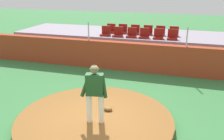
{
  "coord_description": "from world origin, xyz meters",
  "views": [
    {
      "loc": [
        2.41,
        -6.25,
        4.01
      ],
      "look_at": [
        0.0,
        1.8,
        1.12
      ],
      "focal_mm": 40.56,
      "sensor_mm": 36.0,
      "label": 1
    }
  ],
  "objects_px": {
    "stadium_chair_11": "(174,33)",
    "stadium_chair_6": "(111,30)",
    "stadium_chair_7": "(122,30)",
    "stadium_chair_10": "(160,32)",
    "stadium_chair_4": "(158,36)",
    "stadium_chair_1": "(118,33)",
    "stadium_chair_9": "(148,32)",
    "stadium_chair_3": "(144,35)",
    "baseball": "(88,110)",
    "fielding_glove": "(108,109)",
    "stadium_chair_5": "(172,36)",
    "stadium_chair_2": "(132,34)",
    "stadium_chair_0": "(106,33)",
    "stadium_chair_8": "(135,31)",
    "pitcher": "(95,89)"
  },
  "relations": [
    {
      "from": "fielding_glove",
      "to": "stadium_chair_8",
      "type": "height_order",
      "value": "stadium_chair_8"
    },
    {
      "from": "stadium_chair_4",
      "to": "stadium_chair_11",
      "type": "relative_size",
      "value": 1.0
    },
    {
      "from": "stadium_chair_0",
      "to": "stadium_chair_11",
      "type": "height_order",
      "value": "same"
    },
    {
      "from": "fielding_glove",
      "to": "stadium_chair_0",
      "type": "relative_size",
      "value": 0.6
    },
    {
      "from": "stadium_chair_6",
      "to": "stadium_chair_11",
      "type": "relative_size",
      "value": 1.0
    },
    {
      "from": "fielding_glove",
      "to": "stadium_chair_5",
      "type": "height_order",
      "value": "stadium_chair_5"
    },
    {
      "from": "stadium_chair_2",
      "to": "stadium_chair_11",
      "type": "bearing_deg",
      "value": -155.89
    },
    {
      "from": "stadium_chair_1",
      "to": "stadium_chair_5",
      "type": "bearing_deg",
      "value": -178.86
    },
    {
      "from": "baseball",
      "to": "stadium_chair_0",
      "type": "bearing_deg",
      "value": 103.11
    },
    {
      "from": "fielding_glove",
      "to": "stadium_chair_2",
      "type": "distance_m",
      "value": 6.08
    },
    {
      "from": "stadium_chair_3",
      "to": "stadium_chair_11",
      "type": "xyz_separation_m",
      "value": [
        1.41,
        0.92,
        0.0
      ]
    },
    {
      "from": "stadium_chair_2",
      "to": "stadium_chair_8",
      "type": "distance_m",
      "value": 0.91
    },
    {
      "from": "stadium_chair_3",
      "to": "stadium_chair_8",
      "type": "relative_size",
      "value": 1.0
    },
    {
      "from": "stadium_chair_1",
      "to": "stadium_chair_11",
      "type": "xyz_separation_m",
      "value": [
        2.79,
        0.93,
        0.0
      ]
    },
    {
      "from": "baseball",
      "to": "stadium_chair_1",
      "type": "distance_m",
      "value": 6.31
    },
    {
      "from": "stadium_chair_1",
      "to": "stadium_chair_9",
      "type": "distance_m",
      "value": 1.7
    },
    {
      "from": "stadium_chair_2",
      "to": "stadium_chair_3",
      "type": "relative_size",
      "value": 1.0
    },
    {
      "from": "pitcher",
      "to": "stadium_chair_8",
      "type": "xyz_separation_m",
      "value": [
        -0.46,
        7.57,
        0.28
      ]
    },
    {
      "from": "stadium_chair_9",
      "to": "stadium_chair_10",
      "type": "relative_size",
      "value": 1.0
    },
    {
      "from": "stadium_chair_6",
      "to": "stadium_chair_8",
      "type": "bearing_deg",
      "value": -179.52
    },
    {
      "from": "stadium_chair_7",
      "to": "stadium_chair_10",
      "type": "distance_m",
      "value": 2.09
    },
    {
      "from": "stadium_chair_6",
      "to": "pitcher",
      "type": "bearing_deg",
      "value": 103.7
    },
    {
      "from": "stadium_chair_7",
      "to": "stadium_chair_9",
      "type": "xyz_separation_m",
      "value": [
        1.42,
        -0.01,
        0.0
      ]
    },
    {
      "from": "stadium_chair_6",
      "to": "stadium_chair_10",
      "type": "bearing_deg",
      "value": -179.03
    },
    {
      "from": "fielding_glove",
      "to": "stadium_chair_1",
      "type": "relative_size",
      "value": 0.6
    },
    {
      "from": "pitcher",
      "to": "stadium_chair_0",
      "type": "height_order",
      "value": "pitcher"
    },
    {
      "from": "stadium_chair_2",
      "to": "stadium_chair_5",
      "type": "distance_m",
      "value": 2.05
    },
    {
      "from": "stadium_chair_10",
      "to": "stadium_chair_4",
      "type": "bearing_deg",
      "value": 90.85
    },
    {
      "from": "stadium_chair_4",
      "to": "stadium_chair_9",
      "type": "xyz_separation_m",
      "value": [
        -0.69,
        0.9,
        0.0
      ]
    },
    {
      "from": "pitcher",
      "to": "fielding_glove",
      "type": "xyz_separation_m",
      "value": [
        0.13,
        0.74,
        -0.96
      ]
    },
    {
      "from": "stadium_chair_11",
      "to": "stadium_chair_6",
      "type": "bearing_deg",
      "value": 0.49
    },
    {
      "from": "stadium_chair_0",
      "to": "stadium_chair_3",
      "type": "relative_size",
      "value": 1.0
    },
    {
      "from": "stadium_chair_2",
      "to": "stadium_chair_11",
      "type": "relative_size",
      "value": 1.0
    },
    {
      "from": "baseball",
      "to": "stadium_chair_5",
      "type": "xyz_separation_m",
      "value": [
        2.04,
        6.2,
        1.26
      ]
    },
    {
      "from": "stadium_chair_3",
      "to": "stadium_chair_7",
      "type": "relative_size",
      "value": 1.0
    },
    {
      "from": "fielding_glove",
      "to": "stadium_chair_4",
      "type": "relative_size",
      "value": 0.6
    },
    {
      "from": "stadium_chair_1",
      "to": "stadium_chair_4",
      "type": "relative_size",
      "value": 1.0
    },
    {
      "from": "pitcher",
      "to": "stadium_chair_0",
      "type": "xyz_separation_m",
      "value": [
        -1.87,
        6.71,
        0.28
      ]
    },
    {
      "from": "baseball",
      "to": "stadium_chair_0",
      "type": "xyz_separation_m",
      "value": [
        -1.44,
        6.2,
        1.26
      ]
    },
    {
      "from": "stadium_chair_8",
      "to": "stadium_chair_4",
      "type": "bearing_deg",
      "value": 147.83
    },
    {
      "from": "stadium_chair_3",
      "to": "stadium_chair_5",
      "type": "xyz_separation_m",
      "value": [
        1.4,
        0.04,
        0.0
      ]
    },
    {
      "from": "stadium_chair_2",
      "to": "stadium_chair_11",
      "type": "distance_m",
      "value": 2.26
    },
    {
      "from": "pitcher",
      "to": "stadium_chair_7",
      "type": "bearing_deg",
      "value": 88.35
    },
    {
      "from": "stadium_chair_7",
      "to": "stadium_chair_6",
      "type": "bearing_deg",
      "value": 4.27
    },
    {
      "from": "baseball",
      "to": "stadium_chair_3",
      "type": "xyz_separation_m",
      "value": [
        0.64,
        6.16,
        1.26
      ]
    },
    {
      "from": "stadium_chair_4",
      "to": "stadium_chair_5",
      "type": "height_order",
      "value": "same"
    },
    {
      "from": "pitcher",
      "to": "baseball",
      "type": "height_order",
      "value": "pitcher"
    },
    {
      "from": "stadium_chair_8",
      "to": "stadium_chair_9",
      "type": "relative_size",
      "value": 1.0
    },
    {
      "from": "stadium_chair_5",
      "to": "stadium_chair_11",
      "type": "relative_size",
      "value": 1.0
    },
    {
      "from": "stadium_chair_3",
      "to": "baseball",
      "type": "bearing_deg",
      "value": 84.09
    }
  ]
}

